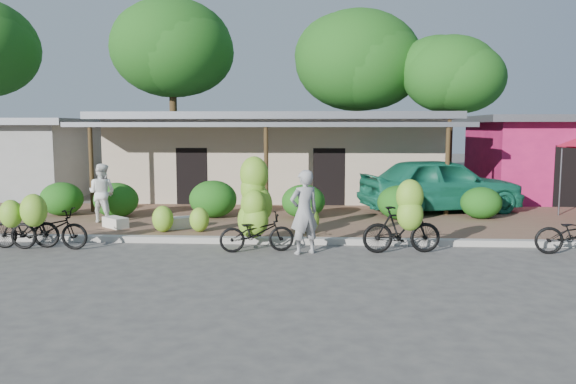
# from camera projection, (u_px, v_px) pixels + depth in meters

# --- Properties ---
(ground) EXTENTS (100.00, 100.00, 0.00)m
(ground) POSITION_uv_depth(u_px,v_px,m) (239.00, 263.00, 11.69)
(ground) COLOR #4B4845
(ground) RESTS_ON ground
(sidewalk) EXTENTS (60.00, 6.00, 0.12)m
(sidewalk) POSITION_uv_depth(u_px,v_px,m) (263.00, 221.00, 16.65)
(sidewalk) COLOR brown
(sidewalk) RESTS_ON ground
(curb) EXTENTS (60.00, 0.25, 0.15)m
(curb) POSITION_uv_depth(u_px,v_px,m) (251.00, 240.00, 13.67)
(curb) COLOR #A8A399
(curb) RESTS_ON ground
(shop_main) EXTENTS (13.00, 8.50, 3.35)m
(shop_main) POSITION_uv_depth(u_px,v_px,m) (278.00, 155.00, 22.34)
(shop_main) COLOR #BAA88D
(shop_main) RESTS_ON ground
(shop_pink) EXTENTS (6.00, 6.00, 3.25)m
(shop_pink) POSITION_uv_depth(u_px,v_px,m) (546.00, 157.00, 21.82)
(shop_pink) COLOR #D1205F
(shop_pink) RESTS_ON ground
(shop_grey) EXTENTS (7.00, 6.00, 3.15)m
(shop_grey) POSITION_uv_depth(u_px,v_px,m) (11.00, 157.00, 23.02)
(shop_grey) COLOR #969691
(shop_grey) RESTS_ON ground
(tree_far_center) EXTENTS (5.96, 5.91, 8.99)m
(tree_far_center) POSITION_uv_depth(u_px,v_px,m) (169.00, 46.00, 27.22)
(tree_far_center) COLOR #44321B
(tree_far_center) RESTS_ON ground
(tree_center_right) EXTENTS (6.13, 6.09, 8.47)m
(tree_center_right) POSITION_uv_depth(u_px,v_px,m) (354.00, 59.00, 27.29)
(tree_center_right) COLOR #44321B
(tree_center_right) RESTS_ON ground
(tree_near_right) EXTENTS (4.48, 4.30, 6.94)m
(tree_near_right) POSITION_uv_depth(u_px,v_px,m) (446.00, 72.00, 25.18)
(tree_near_right) COLOR #44321B
(tree_near_right) RESTS_ON ground
(hedge_0) EXTENTS (1.31, 1.18, 1.02)m
(hedge_0) POSITION_uv_depth(u_px,v_px,m) (62.00, 199.00, 17.19)
(hedge_0) COLOR #205B14
(hedge_0) RESTS_ON sidewalk
(hedge_1) EXTENTS (1.34, 1.21, 1.05)m
(hedge_1) POSITION_uv_depth(u_px,v_px,m) (116.00, 200.00, 16.83)
(hedge_1) COLOR #205B14
(hedge_1) RESTS_ON sidewalk
(hedge_2) EXTENTS (1.43, 1.29, 1.11)m
(hedge_2) POSITION_uv_depth(u_px,v_px,m) (213.00, 199.00, 16.81)
(hedge_2) COLOR #205B14
(hedge_2) RESTS_ON sidewalk
(hedge_3) EXTENTS (1.29, 1.16, 1.01)m
(hedge_3) POSITION_uv_depth(u_px,v_px,m) (303.00, 201.00, 16.67)
(hedge_3) COLOR #205B14
(hedge_3) RESTS_ON sidewalk
(hedge_4) EXTENTS (1.29, 1.16, 1.01)m
(hedge_4) POSITION_uv_depth(u_px,v_px,m) (399.00, 203.00, 16.43)
(hedge_4) COLOR #205B14
(hedge_4) RESTS_ON sidewalk
(hedge_5) EXTENTS (1.20, 1.08, 0.94)m
(hedge_5) POSITION_uv_depth(u_px,v_px,m) (481.00, 203.00, 16.61)
(hedge_5) COLOR #205B14
(hedge_5) RESTS_ON sidewalk
(bike_far_left) EXTENTS (1.82, 1.22, 1.37)m
(bike_far_left) POSITION_uv_depth(u_px,v_px,m) (47.00, 226.00, 12.84)
(bike_far_left) COLOR black
(bike_far_left) RESTS_ON ground
(bike_left) EXTENTS (1.63, 1.15, 1.23)m
(bike_left) POSITION_uv_depth(u_px,v_px,m) (23.00, 226.00, 12.97)
(bike_left) COLOR black
(bike_left) RESTS_ON ground
(bike_center) EXTENTS (1.77, 1.33, 2.14)m
(bike_center) POSITION_uv_depth(u_px,v_px,m) (255.00, 212.00, 12.96)
(bike_center) COLOR black
(bike_center) RESTS_ON ground
(bike_right) EXTENTS (1.81, 1.23, 1.72)m
(bike_right) POSITION_uv_depth(u_px,v_px,m) (404.00, 223.00, 12.37)
(bike_right) COLOR black
(bike_right) RESTS_ON ground
(loose_banana_a) EXTENTS (0.55, 0.47, 0.69)m
(loose_banana_a) POSITION_uv_depth(u_px,v_px,m) (163.00, 219.00, 14.46)
(loose_banana_a) COLOR #82CB32
(loose_banana_a) RESTS_ON sidewalk
(loose_banana_b) EXTENTS (0.51, 0.43, 0.64)m
(loose_banana_b) POSITION_uv_depth(u_px,v_px,m) (199.00, 220.00, 14.51)
(loose_banana_b) COLOR #82CB32
(loose_banana_b) RESTS_ON sidewalk
(loose_banana_c) EXTENTS (0.53, 0.45, 0.67)m
(loose_banana_c) POSITION_uv_depth(u_px,v_px,m) (309.00, 220.00, 14.38)
(loose_banana_c) COLOR #82CB32
(loose_banana_c) RESTS_ON sidewalk
(sack_near) EXTENTS (0.94, 0.76, 0.30)m
(sack_near) POSITION_uv_depth(u_px,v_px,m) (176.00, 223.00, 14.99)
(sack_near) COLOR white
(sack_near) RESTS_ON sidewalk
(sack_far) EXTENTS (0.82, 0.77, 0.28)m
(sack_far) POSITION_uv_depth(u_px,v_px,m) (115.00, 222.00, 15.14)
(sack_far) COLOR white
(sack_far) RESTS_ON sidewalk
(vendor) EXTENTS (0.82, 0.73, 1.88)m
(vendor) POSITION_uv_depth(u_px,v_px,m) (304.00, 212.00, 12.44)
(vendor) COLOR gray
(vendor) RESTS_ON ground
(bystander) EXTENTS (0.92, 0.78, 1.67)m
(bystander) POSITION_uv_depth(u_px,v_px,m) (102.00, 193.00, 15.98)
(bystander) COLOR white
(bystander) RESTS_ON sidewalk
(teal_van) EXTENTS (5.54, 3.43, 1.76)m
(teal_van) POSITION_uv_depth(u_px,v_px,m) (441.00, 184.00, 17.91)
(teal_van) COLOR #197153
(teal_van) RESTS_ON sidewalk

